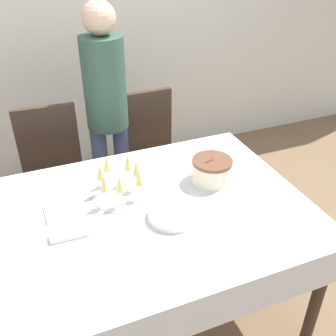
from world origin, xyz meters
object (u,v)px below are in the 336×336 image
at_px(birthday_cake, 212,170).
at_px(plate_stack_main, 173,215).
at_px(dining_chair_far_left, 54,173).
at_px(dining_chair_far_right, 151,153).
at_px(person_standing, 106,101).
at_px(champagne_tray, 120,181).

xyz_separation_m(birthday_cake, plate_stack_main, (-0.32, -0.22, -0.05)).
bearing_deg(dining_chair_far_left, plate_stack_main, -65.99).
height_order(dining_chair_far_left, plate_stack_main, dining_chair_far_left).
relative_size(dining_chair_far_right, plate_stack_main, 4.14).
bearing_deg(dining_chair_far_left, person_standing, 11.89).
xyz_separation_m(dining_chair_far_right, birthday_cake, (0.07, -0.78, 0.30)).
relative_size(champagne_tray, plate_stack_main, 1.36).
bearing_deg(birthday_cake, plate_stack_main, -145.80).
xyz_separation_m(dining_chair_far_left, plate_stack_main, (0.44, -0.99, 0.25)).
bearing_deg(dining_chair_far_left, champagne_tray, -69.58).
height_order(dining_chair_far_left, champagne_tray, dining_chair_far_left).
height_order(champagne_tray, plate_stack_main, champagne_tray).
relative_size(dining_chair_far_left, birthday_cake, 4.47).
bearing_deg(birthday_cake, dining_chair_far_right, 94.89).
distance_m(dining_chair_far_left, dining_chair_far_right, 0.69).
bearing_deg(birthday_cake, champagne_tray, 173.81).
height_order(dining_chair_far_right, person_standing, person_standing).
distance_m(plate_stack_main, person_standing, 1.09).
distance_m(birthday_cake, person_standing, 0.94).
relative_size(dining_chair_far_left, champagne_tray, 3.05).
relative_size(dining_chair_far_left, dining_chair_far_right, 1.00).
xyz_separation_m(champagne_tray, plate_stack_main, (0.17, -0.27, -0.07)).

